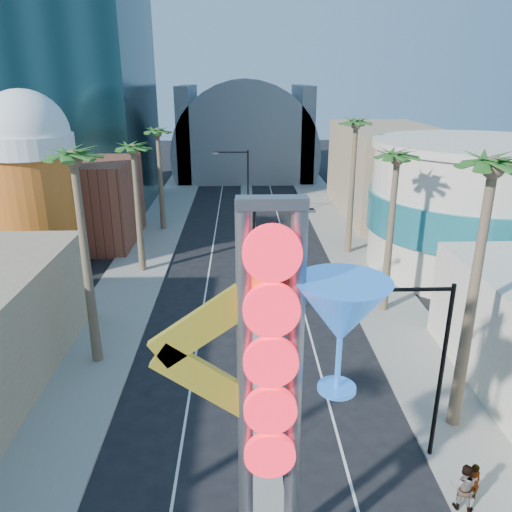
% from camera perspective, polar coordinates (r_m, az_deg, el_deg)
% --- Properties ---
extents(sidewalk_west, '(5.00, 100.00, 0.15)m').
position_cam_1_polar(sidewalk_west, '(47.34, -12.30, 0.61)').
color(sidewalk_west, gray).
rests_on(sidewalk_west, ground).
extents(sidewalk_east, '(5.00, 100.00, 0.15)m').
position_cam_1_polar(sidewalk_east, '(47.64, 10.78, 0.84)').
color(sidewalk_east, gray).
rests_on(sidewalk_east, ground).
extents(median, '(1.60, 84.00, 0.15)m').
position_cam_1_polar(median, '(49.37, -0.79, 1.88)').
color(median, gray).
rests_on(median, ground).
extents(brick_filler_west, '(10.00, 10.00, 8.00)m').
position_cam_1_polar(brick_filler_west, '(50.65, -19.32, 5.83)').
color(brick_filler_west, brown).
rests_on(brick_filler_west, ground).
extents(filler_east, '(10.00, 20.00, 10.00)m').
position_cam_1_polar(filler_east, '(60.26, 14.62, 9.38)').
color(filler_east, '#987F62').
rests_on(filler_east, ground).
extents(beer_mug, '(7.00, 7.00, 14.50)m').
position_cam_1_polar(beer_mug, '(42.86, -24.25, 8.09)').
color(beer_mug, '#C05119').
rests_on(beer_mug, ground).
extents(turquoise_building, '(16.60, 16.60, 10.60)m').
position_cam_1_polar(turquoise_building, '(44.39, 23.40, 5.10)').
color(turquoise_building, beige).
rests_on(turquoise_building, ground).
extents(canopy, '(22.00, 16.00, 22.00)m').
position_cam_1_polar(canopy, '(81.70, -1.23, 12.13)').
color(canopy, slate).
rests_on(canopy, ground).
extents(neon_sign, '(6.53, 2.60, 12.55)m').
position_cam_1_polar(neon_sign, '(14.45, 4.94, -13.95)').
color(neon_sign, gray).
rests_on(neon_sign, ground).
extents(streetlight_0, '(3.79, 0.25, 8.00)m').
position_cam_1_polar(streetlight_0, '(30.81, 0.78, 0.04)').
color(streetlight_0, black).
rests_on(streetlight_0, ground).
extents(streetlight_1, '(3.79, 0.25, 8.00)m').
position_cam_1_polar(streetlight_1, '(53.97, -1.51, 8.71)').
color(streetlight_1, black).
rests_on(streetlight_1, ground).
extents(streetlight_2, '(3.45, 0.25, 8.00)m').
position_cam_1_polar(streetlight_2, '(21.30, 19.44, -10.92)').
color(streetlight_2, black).
rests_on(streetlight_2, ground).
extents(palm_1, '(2.40, 2.40, 12.70)m').
position_cam_1_polar(palm_1, '(26.66, -19.99, 8.97)').
color(palm_1, brown).
rests_on(palm_1, ground).
extents(palm_2, '(2.40, 2.40, 11.20)m').
position_cam_1_polar(palm_2, '(40.24, -13.81, 10.96)').
color(palm_2, brown).
rests_on(palm_2, ground).
extents(palm_3, '(2.40, 2.40, 11.20)m').
position_cam_1_polar(palm_3, '(51.94, -11.16, 13.05)').
color(palm_3, brown).
rests_on(palm_3, ground).
extents(palm_5, '(2.40, 2.40, 13.20)m').
position_cam_1_polar(palm_5, '(21.70, 25.22, 7.20)').
color(palm_5, brown).
rests_on(palm_5, ground).
extents(palm_6, '(2.40, 2.40, 11.70)m').
position_cam_1_polar(palm_6, '(32.90, 15.76, 9.70)').
color(palm_6, brown).
rests_on(palm_6, ground).
extents(palm_7, '(2.40, 2.40, 12.70)m').
position_cam_1_polar(palm_7, '(44.27, 11.31, 13.67)').
color(palm_7, brown).
rests_on(palm_7, ground).
extents(red_pickup, '(2.52, 5.42, 1.50)m').
position_cam_1_polar(red_pickup, '(38.74, 4.15, -2.28)').
color(red_pickup, '#B5190D').
rests_on(red_pickup, ground).
extents(pedestrian_a, '(0.59, 0.40, 1.59)m').
position_cam_1_polar(pedestrian_a, '(22.20, 23.52, -22.52)').
color(pedestrian_a, gray).
rests_on(pedestrian_a, sidewalk_east).
extents(pedestrian_b, '(1.16, 1.06, 1.92)m').
position_cam_1_polar(pedestrian_b, '(21.59, 22.58, -23.17)').
color(pedestrian_b, gray).
rests_on(pedestrian_b, sidewalk_east).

